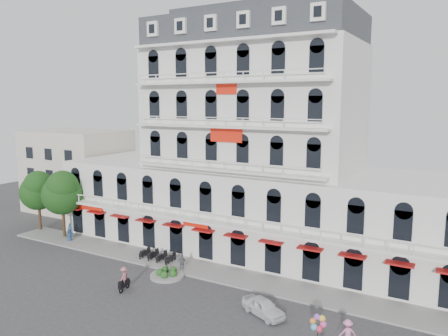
# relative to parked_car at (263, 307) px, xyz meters

# --- Properties ---
(ground) EXTENTS (120.00, 120.00, 0.00)m
(ground) POSITION_rel_parked_car_xyz_m (-7.89, -3.71, -0.66)
(ground) COLOR #38383A
(ground) RESTS_ON ground
(sidewalk) EXTENTS (53.00, 4.00, 0.16)m
(sidewalk) POSITION_rel_parked_car_xyz_m (-7.89, 5.29, -0.58)
(sidewalk) COLOR gray
(sidewalk) RESTS_ON ground
(main_building) EXTENTS (45.00, 15.00, 25.80)m
(main_building) POSITION_rel_parked_car_xyz_m (-7.89, 14.28, 9.30)
(main_building) COLOR silver
(main_building) RESTS_ON ground
(flank_building_west) EXTENTS (14.00, 10.00, 12.00)m
(flank_building_west) POSITION_rel_parked_car_xyz_m (-37.89, 16.29, 5.34)
(flank_building_west) COLOR beige
(flank_building_west) RESTS_ON ground
(traffic_island) EXTENTS (3.20, 3.20, 1.60)m
(traffic_island) POSITION_rel_parked_car_xyz_m (-10.89, 2.29, -0.40)
(traffic_island) COLOR gray
(traffic_island) RESTS_ON ground
(parked_scooter_row) EXTENTS (4.40, 1.80, 1.10)m
(parked_scooter_row) POSITION_rel_parked_car_xyz_m (-14.24, 5.09, -0.66)
(parked_scooter_row) COLOR black
(parked_scooter_row) RESTS_ON ground
(tree_west_outer) EXTENTS (4.50, 4.48, 7.76)m
(tree_west_outer) POSITION_rel_parked_car_xyz_m (-33.84, 6.27, 4.69)
(tree_west_outer) COLOR #382314
(tree_west_outer) RESTS_ON ground
(tree_west_inner) EXTENTS (4.76, 4.76, 8.25)m
(tree_west_inner) POSITION_rel_parked_car_xyz_m (-28.84, 5.77, 5.03)
(tree_west_inner) COLOR #382314
(tree_west_inner) RESTS_ON ground
(parked_car) EXTENTS (4.17, 2.98, 1.32)m
(parked_car) POSITION_rel_parked_car_xyz_m (0.00, 0.00, 0.00)
(parked_car) COLOR white
(parked_car) RESTS_ON ground
(rider_center) EXTENTS (0.82, 1.69, 2.12)m
(rider_center) POSITION_rel_parked_car_xyz_m (-12.33, -1.92, 0.45)
(rider_center) COLOR black
(rider_center) RESTS_ON ground
(pedestrian_left) EXTENTS (0.88, 0.78, 1.52)m
(pedestrian_left) POSITION_rel_parked_car_xyz_m (-27.05, 4.96, 0.10)
(pedestrian_left) COLOR navy
(pedestrian_left) RESTS_ON ground
(pedestrian_mid) EXTENTS (1.07, 0.55, 1.75)m
(pedestrian_mid) POSITION_rel_parked_car_xyz_m (-10.47, 4.12, 0.21)
(pedestrian_mid) COLOR slate
(pedestrian_mid) RESTS_ON ground
(pedestrian_right) EXTENTS (1.35, 1.21, 1.82)m
(pedestrian_right) POSITION_rel_parked_car_xyz_m (6.64, -1.05, 0.25)
(pedestrian_right) COLOR pink
(pedestrian_right) RESTS_ON ground
(pedestrian_far) EXTENTS (0.81, 0.69, 1.88)m
(pedestrian_far) POSITION_rel_parked_car_xyz_m (-27.89, 5.79, 0.28)
(pedestrian_far) COLOR #28557A
(pedestrian_far) RESTS_ON ground
(balloon_vendor) EXTENTS (1.26, 1.19, 2.45)m
(balloon_vendor) POSITION_rel_parked_car_xyz_m (5.35, -2.94, 0.66)
(balloon_vendor) COLOR slate
(balloon_vendor) RESTS_ON ground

